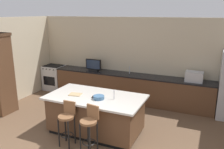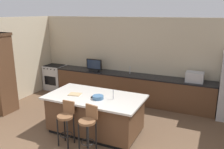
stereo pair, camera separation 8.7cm
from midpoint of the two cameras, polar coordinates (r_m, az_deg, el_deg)
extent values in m
cube|color=beige|center=(7.62, 5.78, 3.79)|extent=(7.44, 0.12, 2.66)
cube|color=beige|center=(7.73, -25.84, 2.50)|extent=(0.12, 4.90, 2.66)
cube|color=brown|center=(7.54, 3.87, -3.38)|extent=(5.15, 0.60, 0.86)
cube|color=black|center=(7.41, 3.93, -0.09)|extent=(5.18, 0.62, 0.04)
cube|color=black|center=(5.82, -4.36, -13.37)|extent=(2.02, 0.99, 0.09)
cube|color=brown|center=(5.63, -4.45, -9.47)|extent=(2.10, 1.07, 0.78)
cube|color=beige|center=(5.47, -4.54, -5.54)|extent=(2.26, 1.23, 0.04)
cube|color=#B7BABF|center=(8.92, -14.21, -0.75)|extent=(0.70, 0.60, 0.90)
cube|color=black|center=(8.71, -15.40, -1.53)|extent=(0.49, 0.01, 0.32)
cube|color=black|center=(8.81, -14.40, 2.11)|extent=(0.63, 0.50, 0.02)
cylinder|color=black|center=(8.74, -16.82, 1.36)|extent=(0.04, 0.03, 0.04)
cylinder|color=black|center=(8.64, -16.04, 1.26)|extent=(0.04, 0.03, 0.04)
cylinder|color=black|center=(8.54, -15.25, 1.17)|extent=(0.04, 0.03, 0.04)
cylinder|color=black|center=(8.45, -14.43, 1.07)|extent=(0.04, 0.03, 0.04)
cube|color=#B7BABF|center=(6.98, 19.11, -0.50)|extent=(0.48, 0.36, 0.28)
cube|color=black|center=(7.85, -4.84, 1.10)|extent=(0.33, 0.16, 0.05)
cube|color=black|center=(7.81, -4.88, 2.51)|extent=(0.55, 0.05, 0.35)
cube|color=#1E2D47|center=(7.79, -4.97, 2.46)|extent=(0.49, 0.01, 0.29)
cylinder|color=#B2B2B7|center=(7.48, 3.96, 1.15)|extent=(0.02, 0.02, 0.24)
cylinder|color=#B2B2B7|center=(5.23, 0.02, -4.94)|extent=(0.02, 0.02, 0.22)
cylinder|color=brown|center=(5.11, -11.65, -10.13)|extent=(0.34, 0.34, 0.05)
cube|color=brown|center=(5.15, -10.79, -7.84)|extent=(0.29, 0.04, 0.28)
cylinder|color=black|center=(5.24, -13.36, -13.77)|extent=(0.03, 0.03, 0.64)
cylinder|color=black|center=(5.11, -11.08, -14.42)|extent=(0.03, 0.03, 0.64)
cylinder|color=black|center=(5.41, -11.79, -12.69)|extent=(0.03, 0.03, 0.64)
cylinder|color=black|center=(5.29, -9.56, -13.28)|extent=(0.03, 0.03, 0.64)
torus|color=black|center=(5.30, -11.40, -14.27)|extent=(0.28, 0.28, 0.02)
cylinder|color=brown|center=(4.73, -6.33, -11.43)|extent=(0.34, 0.34, 0.05)
cube|color=brown|center=(4.76, -5.22, -9.00)|extent=(0.29, 0.09, 0.28)
cylinder|color=black|center=(4.89, -8.30, -15.41)|extent=(0.03, 0.03, 0.69)
cylinder|color=black|center=(4.75, -6.01, -16.32)|extent=(0.03, 0.03, 0.69)
cylinder|color=black|center=(5.05, -6.39, -14.29)|extent=(0.03, 0.03, 0.69)
cylinder|color=black|center=(4.92, -4.13, -15.12)|extent=(0.03, 0.03, 0.69)
torus|color=black|center=(4.95, -6.18, -16.13)|extent=(0.28, 0.28, 0.02)
cylinder|color=#3F668C|center=(5.27, -3.76, -5.60)|extent=(0.25, 0.25, 0.08)
cube|color=black|center=(5.42, -5.01, -5.46)|extent=(0.10, 0.16, 0.01)
cube|color=tan|center=(5.61, -9.39, -4.81)|extent=(0.32, 0.27, 0.02)
camera|label=1|loc=(0.04, -90.39, -0.11)|focal=37.39mm
camera|label=2|loc=(0.04, 89.61, 0.11)|focal=37.39mm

